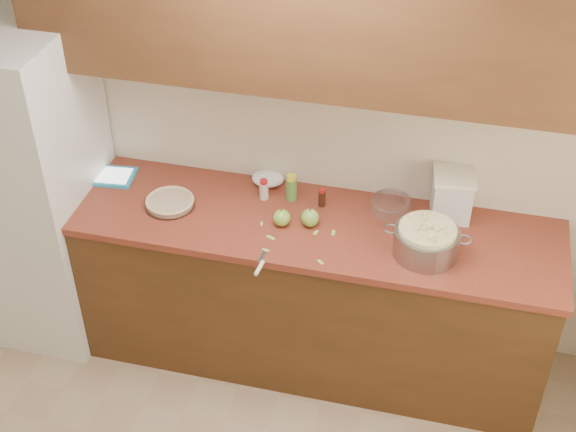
% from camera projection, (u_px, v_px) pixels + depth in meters
% --- Properties ---
extents(room_shell, '(3.60, 3.60, 3.60)m').
position_uv_depth(room_shell, '(190.00, 400.00, 2.59)').
color(room_shell, tan).
rests_on(room_shell, ground).
extents(counter_run, '(2.64, 0.68, 0.92)m').
position_uv_depth(counter_run, '(294.00, 288.00, 4.24)').
color(counter_run, '#502E16').
rests_on(counter_run, ground).
extents(upper_cabinets, '(2.60, 0.34, 0.70)m').
position_uv_depth(upper_cabinets, '(304.00, 10.00, 3.45)').
color(upper_cabinets, '#57361A').
rests_on(upper_cabinets, room_shell).
extents(fridge, '(0.70, 0.70, 1.80)m').
position_uv_depth(fridge, '(27.00, 187.00, 4.22)').
color(fridge, silver).
rests_on(fridge, ground).
extents(pie, '(0.26, 0.26, 0.04)m').
position_uv_depth(pie, '(170.00, 202.00, 4.04)').
color(pie, silver).
rests_on(pie, counter_run).
extents(colander, '(0.41, 0.31, 0.15)m').
position_uv_depth(colander, '(426.00, 241.00, 3.72)').
color(colander, gray).
rests_on(colander, counter_run).
extents(flour_canister, '(0.22, 0.22, 0.25)m').
position_uv_depth(flour_canister, '(452.00, 195.00, 3.92)').
color(flour_canister, silver).
rests_on(flour_canister, counter_run).
extents(tablet, '(0.26, 0.21, 0.02)m').
position_uv_depth(tablet, '(111.00, 176.00, 4.24)').
color(tablet, '#289BC4').
rests_on(tablet, counter_run).
extents(paring_knife, '(0.04, 0.20, 0.02)m').
position_uv_depth(paring_knife, '(260.00, 266.00, 3.67)').
color(paring_knife, gray).
rests_on(paring_knife, counter_run).
extents(lemon_bottle, '(0.05, 0.05, 0.15)m').
position_uv_depth(lemon_bottle, '(291.00, 188.00, 4.06)').
color(lemon_bottle, '#4C8C38').
rests_on(lemon_bottle, counter_run).
extents(cinnamon_shaker, '(0.05, 0.05, 0.11)m').
position_uv_depth(cinnamon_shaker, '(264.00, 190.00, 4.07)').
color(cinnamon_shaker, beige).
rests_on(cinnamon_shaker, counter_run).
extents(vanilla_bottle, '(0.04, 0.04, 0.10)m').
position_uv_depth(vanilla_bottle, '(322.00, 198.00, 4.03)').
color(vanilla_bottle, black).
rests_on(vanilla_bottle, counter_run).
extents(mixing_bowl, '(0.20, 0.20, 0.07)m').
position_uv_depth(mixing_bowl, '(391.00, 205.00, 3.99)').
color(mixing_bowl, silver).
rests_on(mixing_bowl, counter_run).
extents(paper_towel, '(0.19, 0.17, 0.07)m').
position_uv_depth(paper_towel, '(268.00, 179.00, 4.18)').
color(paper_towel, white).
rests_on(paper_towel, counter_run).
extents(apple_left, '(0.09, 0.09, 0.10)m').
position_uv_depth(apple_left, '(282.00, 218.00, 3.90)').
color(apple_left, '#78AA39').
rests_on(apple_left, counter_run).
extents(apple_center, '(0.09, 0.09, 0.10)m').
position_uv_depth(apple_center, '(310.00, 218.00, 3.90)').
color(apple_center, '#78AA39').
rests_on(apple_center, counter_run).
extents(peel_a, '(0.02, 0.04, 0.00)m').
position_uv_depth(peel_a, '(316.00, 232.00, 3.88)').
color(peel_a, '#98C15E').
rests_on(peel_a, counter_run).
extents(peel_b, '(0.04, 0.02, 0.00)m').
position_uv_depth(peel_b, '(266.00, 250.00, 3.78)').
color(peel_b, '#98C15E').
rests_on(peel_b, counter_run).
extents(peel_c, '(0.02, 0.04, 0.00)m').
position_uv_depth(peel_c, '(333.00, 233.00, 3.88)').
color(peel_c, '#98C15E').
rests_on(peel_c, counter_run).
extents(peel_d, '(0.02, 0.03, 0.00)m').
position_uv_depth(peel_d, '(262.00, 224.00, 3.93)').
color(peel_d, '#98C15E').
rests_on(peel_d, counter_run).
extents(peel_e, '(0.04, 0.03, 0.00)m').
position_uv_depth(peel_e, '(321.00, 262.00, 3.71)').
color(peel_e, '#98C15E').
rests_on(peel_e, counter_run).
extents(peel_f, '(0.05, 0.04, 0.00)m').
position_uv_depth(peel_f, '(271.00, 238.00, 3.85)').
color(peel_f, '#98C15E').
rests_on(peel_f, counter_run).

